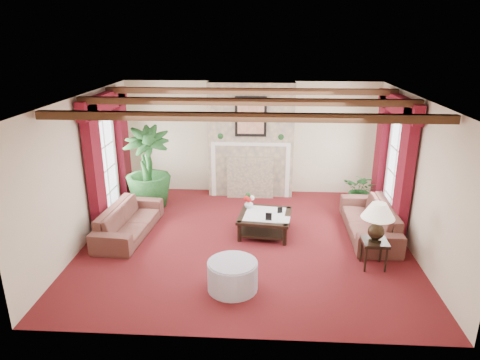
# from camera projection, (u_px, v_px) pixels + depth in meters

# --- Properties ---
(floor) EXTENTS (6.00, 6.00, 0.00)m
(floor) POSITION_uv_depth(u_px,v_px,m) (246.00, 241.00, 8.13)
(floor) COLOR #460E0C
(floor) RESTS_ON ground
(ceiling) EXTENTS (6.00, 6.00, 0.00)m
(ceiling) POSITION_uv_depth(u_px,v_px,m) (247.00, 98.00, 7.25)
(ceiling) COLOR white
(ceiling) RESTS_ON floor
(back_wall) EXTENTS (6.00, 0.02, 2.70)m
(back_wall) POSITION_uv_depth(u_px,v_px,m) (251.00, 138.00, 10.29)
(back_wall) COLOR beige
(back_wall) RESTS_ON ground
(left_wall) EXTENTS (0.02, 5.50, 2.70)m
(left_wall) POSITION_uv_depth(u_px,v_px,m) (83.00, 171.00, 7.86)
(left_wall) COLOR beige
(left_wall) RESTS_ON ground
(right_wall) EXTENTS (0.02, 5.50, 2.70)m
(right_wall) POSITION_uv_depth(u_px,v_px,m) (416.00, 177.00, 7.53)
(right_wall) COLOR beige
(right_wall) RESTS_ON ground
(ceiling_beams) EXTENTS (6.00, 3.00, 0.12)m
(ceiling_beams) POSITION_uv_depth(u_px,v_px,m) (247.00, 102.00, 7.27)
(ceiling_beams) COLOR #371F11
(ceiling_beams) RESTS_ON ceiling
(fireplace) EXTENTS (2.00, 0.52, 2.70)m
(fireplace) POSITION_uv_depth(u_px,v_px,m) (251.00, 82.00, 9.66)
(fireplace) COLOR tan
(fireplace) RESTS_ON ground
(french_door_left) EXTENTS (0.10, 1.10, 2.16)m
(french_door_left) POSITION_uv_depth(u_px,v_px,m) (100.00, 118.00, 8.55)
(french_door_left) COLOR white
(french_door_left) RESTS_ON ground
(french_door_right) EXTENTS (0.10, 1.10, 2.16)m
(french_door_right) POSITION_uv_depth(u_px,v_px,m) (403.00, 122.00, 8.22)
(french_door_right) COLOR white
(french_door_right) RESTS_ON ground
(curtains_left) EXTENTS (0.20, 2.40, 2.55)m
(curtains_left) POSITION_uv_depth(u_px,v_px,m) (104.00, 97.00, 8.40)
(curtains_left) COLOR #560B16
(curtains_left) RESTS_ON ground
(curtains_right) EXTENTS (0.20, 2.40, 2.55)m
(curtains_right) POSITION_uv_depth(u_px,v_px,m) (399.00, 100.00, 8.09)
(curtains_right) COLOR #560B16
(curtains_right) RESTS_ON ground
(sofa_left) EXTENTS (2.06, 0.89, 0.77)m
(sofa_left) POSITION_uv_depth(u_px,v_px,m) (129.00, 216.00, 8.30)
(sofa_left) COLOR #370F1B
(sofa_left) RESTS_ON ground
(sofa_right) EXTENTS (2.13, 0.69, 0.82)m
(sofa_right) POSITION_uv_depth(u_px,v_px,m) (370.00, 215.00, 8.29)
(sofa_right) COLOR #370F1B
(sofa_right) RESTS_ON ground
(potted_palm) EXTENTS (1.61, 2.15, 1.02)m
(potted_palm) POSITION_uv_depth(u_px,v_px,m) (149.00, 185.00, 9.60)
(potted_palm) COLOR black
(potted_palm) RESTS_ON ground
(small_plant) EXTENTS (1.47, 1.48, 0.64)m
(small_plant) POSITION_uv_depth(u_px,v_px,m) (361.00, 194.00, 9.61)
(small_plant) COLOR black
(small_plant) RESTS_ON ground
(coffee_table) EXTENTS (1.10, 1.10, 0.40)m
(coffee_table) POSITION_uv_depth(u_px,v_px,m) (265.00, 224.00, 8.39)
(coffee_table) COLOR black
(coffee_table) RESTS_ON ground
(side_table) EXTENTS (0.50, 0.50, 0.49)m
(side_table) POSITION_uv_depth(u_px,v_px,m) (374.00, 254.00, 7.17)
(side_table) COLOR black
(side_table) RESTS_ON ground
(ottoman) EXTENTS (0.78, 0.78, 0.45)m
(ottoman) POSITION_uv_depth(u_px,v_px,m) (233.00, 276.00, 6.55)
(ottoman) COLOR #A6A4BA
(ottoman) RESTS_ON ground
(table_lamp) EXTENTS (0.54, 0.54, 0.69)m
(table_lamp) POSITION_uv_depth(u_px,v_px,m) (377.00, 222.00, 6.97)
(table_lamp) COLOR black
(table_lamp) RESTS_ON side_table
(flower_vase) EXTENTS (0.28, 0.28, 0.18)m
(flower_vase) POSITION_uv_depth(u_px,v_px,m) (249.00, 204.00, 8.59)
(flower_vase) COLOR silver
(flower_vase) RESTS_ON coffee_table
(book) EXTENTS (0.23, 0.08, 0.30)m
(book) POSITION_uv_depth(u_px,v_px,m) (278.00, 213.00, 8.02)
(book) COLOR black
(book) RESTS_ON coffee_table
(photo_frame_a) EXTENTS (0.12, 0.03, 0.16)m
(photo_frame_a) POSITION_uv_depth(u_px,v_px,m) (269.00, 217.00, 8.02)
(photo_frame_a) COLOR black
(photo_frame_a) RESTS_ON coffee_table
(photo_frame_b) EXTENTS (0.10, 0.05, 0.13)m
(photo_frame_b) POSITION_uv_depth(u_px,v_px,m) (280.00, 210.00, 8.35)
(photo_frame_b) COLOR black
(photo_frame_b) RESTS_ON coffee_table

